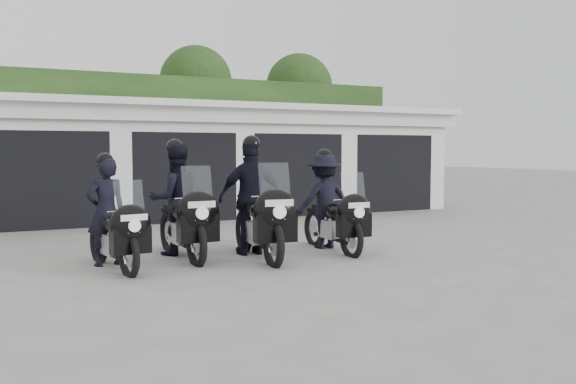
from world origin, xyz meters
name	(u,v)px	position (x,y,z in m)	size (l,w,h in m)	color
ground	(282,258)	(0.00, 0.00, 0.00)	(80.00, 80.00, 0.00)	gray
garage_block	(159,162)	(0.00, 8.06, 1.42)	(16.40, 6.80, 2.96)	silver
background_vegetation	(134,122)	(0.37, 12.92, 2.77)	(20.00, 3.90, 5.80)	#1B3613
police_bike_a	(112,221)	(-2.67, 0.31, 0.71)	(0.80, 2.05, 1.79)	black
police_bike_b	(179,206)	(-1.48, 0.89, 0.85)	(0.92, 2.32, 2.02)	black
police_bike_c	(255,204)	(-0.34, 0.33, 0.88)	(1.19, 2.40, 2.09)	black
police_bike_d	(328,205)	(1.11, 0.42, 0.79)	(1.13, 2.13, 1.85)	black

